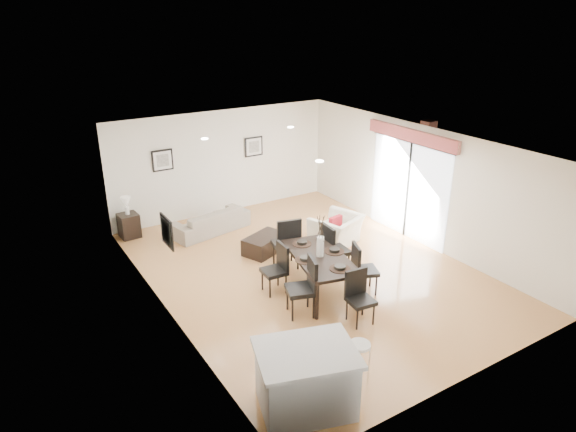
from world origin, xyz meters
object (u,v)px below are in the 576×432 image
dining_chair_wfar (278,266)px  dining_chair_foot (287,241)px  dining_chair_efar (332,247)px  kitchen_island (306,379)px  dining_chair_wnear (306,283)px  dining_chair_enear (361,266)px  side_table (129,226)px  bar_stool (360,349)px  dining_table (320,260)px  dining_chair_head (358,293)px  coffee_table (265,244)px  sofa (210,221)px  armchair (336,230)px

dining_chair_wfar → dining_chair_foot: dining_chair_foot is taller
dining_chair_efar → kitchen_island: size_ratio=0.69×
dining_chair_foot → kitchen_island: bearing=74.4°
dining_chair_wnear → dining_chair_foot: 1.73m
dining_chair_enear → side_table: dining_chair_enear is taller
side_table → bar_stool: 7.02m
dining_table → dining_chair_efar: dining_chair_efar is taller
dining_chair_head → dining_chair_enear: bearing=54.3°
dining_chair_wnear → side_table: dining_chair_wnear is taller
dining_chair_head → kitchen_island: (-1.94, -1.28, -0.06)m
dining_chair_wfar → side_table: (-1.70, 4.01, -0.25)m
dining_chair_head → coffee_table: size_ratio=0.98×
dining_chair_enear → side_table: bearing=53.7°
dining_chair_wnear → side_table: bearing=-142.5°
dining_chair_efar → sofa: bearing=25.4°
dining_chair_head → kitchen_island: size_ratio=0.61×
side_table → dining_chair_foot: bearing=-55.1°
sofa → coffee_table: (0.56, -1.68, -0.09)m
dining_chair_foot → dining_chair_enear: bearing=126.2°
dining_chair_efar → dining_chair_head: (-0.63, -1.60, -0.07)m
armchair → sofa: bearing=-65.7°
dining_chair_wfar → kitchen_island: bearing=-19.9°
bar_stool → dining_chair_head: bearing=51.2°
dining_chair_foot → kitchen_island: (-1.91, -3.54, -0.17)m
dining_chair_wnear → kitchen_island: (-1.28, -1.93, -0.14)m
coffee_table → bar_stool: (-0.99, -4.48, 0.39)m
side_table → bar_stool: bearing=-79.0°
dining_chair_enear → dining_chair_efar: size_ratio=0.92×
dining_chair_wnear → dining_chair_foot: (0.62, 1.61, 0.03)m
dining_table → dining_chair_efar: (0.64, 0.47, -0.08)m
dining_table → bar_stool: (-1.02, -2.42, -0.10)m
armchair → dining_chair_head: (-1.55, -2.69, 0.18)m
dining_chair_wnear → dining_chair_enear: bearing=111.2°
dining_chair_head → side_table: size_ratio=1.63×
armchair → dining_chair_wfar: 2.47m
dining_chair_wfar → coffee_table: (0.61, 1.61, -0.35)m
sofa → dining_table: dining_table is taller
dining_table → kitchen_island: kitchen_island is taller
armchair → side_table: bearing=-56.8°
dining_chair_enear → dining_chair_head: size_ratio=1.05×
dining_chair_enear → coffee_table: (-0.69, 2.49, -0.36)m
armchair → coffee_table: 1.68m
dining_table → side_table: dining_table is taller
sofa → dining_chair_wfar: 3.30m
armchair → dining_chair_enear: dining_chair_enear is taller
sofa → dining_chair_head: (0.60, -4.88, 0.24)m
sofa → armchair: armchair is taller
dining_chair_head → coffee_table: 3.22m
armchair → bar_stool: (-2.58, -3.97, 0.24)m
dining_chair_foot → sofa: bearing=-65.0°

